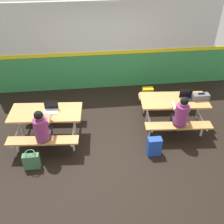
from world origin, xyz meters
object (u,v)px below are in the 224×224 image
Objects in this scene: laptop_dark at (186,97)px; tote_bag_bright at (32,161)px; toolbox_grey at (201,97)px; picnic_table_right at (173,105)px; satchel_spare at (147,95)px; student_nearer at (42,128)px; laptop_silver at (51,109)px; backpack_dark at (154,146)px; student_further at (181,114)px; picnic_table_left at (47,118)px.

laptop_dark is 3.88m from tote_bag_bright.
toolbox_grey reaches higher than tote_bag_bright.
picnic_table_right reaches higher than satchel_spare.
student_nearer reaches higher than picnic_table_right.
satchel_spare is (-0.68, 1.11, -0.57)m from laptop_dark.
toolbox_grey is (0.64, -0.05, 0.24)m from picnic_table_right.
laptop_silver is at bearing -177.33° from picnic_table_right.
toolbox_grey is 0.91× the size of backpack_dark.
backpack_dark is at bearing -124.47° from picnic_table_right.
laptop_silver is (-2.94, -0.14, 0.22)m from picnic_table_right.
picnic_table_right is at bearing -177.52° from laptop_dark.
student_nearer is at bearing -104.63° from laptop_silver.
satchel_spare is at bearing 101.83° from student_further.
backpack_dark is at bearing -98.79° from satchel_spare.
satchel_spare is (-0.37, 1.12, -0.36)m from picnic_table_right.
laptop_silver is at bearing -177.35° from laptop_dark.
student_further is at bearing -92.24° from picnic_table_right.
laptop_dark is (0.30, 0.01, 0.22)m from picnic_table_right.
laptop_dark is at bearing 2.48° from picnic_table_right.
picnic_table_right is 5.00× the size of laptop_silver.
satchel_spare is at bearing 81.21° from backpack_dark.
laptop_silver is 0.77× the size of backpack_dark.
picnic_table_left is at bearing 160.01° from backpack_dark.
student_nearer is 2.74× the size of backpack_dark.
toolbox_grey reaches higher than satchel_spare.
tote_bag_bright is at bearing -161.19° from picnic_table_right.
satchel_spare is at bearing 108.42° from picnic_table_right.
backpack_dark is (-1.01, -1.04, -0.57)m from laptop_dark.
student_further is 2.95m from laptop_silver.
student_further is 0.96m from backpack_dark.
tote_bag_bright is (-3.35, -1.14, -0.38)m from picnic_table_right.
picnic_table_right is 3.82× the size of satchel_spare.
picnic_table_right reaches higher than backpack_dark.
satchel_spare is at bearing 26.04° from laptop_silver.
tote_bag_bright is (-3.99, -1.09, -0.62)m from toolbox_grey.
toolbox_grey is (0.33, -0.06, 0.02)m from laptop_dark.
satchel_spare is at bearing 37.19° from tote_bag_bright.
toolbox_grey is at bearing 15.29° from tote_bag_bright.
picnic_table_left is at bearing -178.26° from toolbox_grey.
laptop_dark reaches higher than picnic_table_right.
student_nearer is at bearing -167.81° from laptop_dark.
laptop_dark is at bearing 3.01° from picnic_table_left.
student_nearer is 3.59× the size of laptop_silver.
laptop_dark is 1.42m from satchel_spare.
tote_bag_bright is at bearing -121.37° from student_nearer.
toolbox_grey is 0.93× the size of tote_bag_bright.
laptop_silver is 2.47m from backpack_dark.
backpack_dark is (2.37, -0.86, -0.36)m from picnic_table_left.
student_further is 3.59× the size of laptop_dark.
toolbox_grey reaches higher than backpack_dark.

